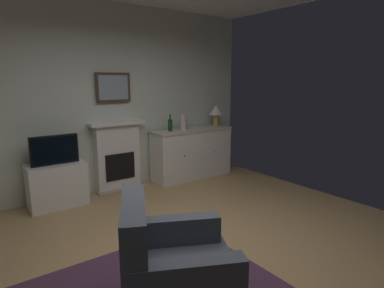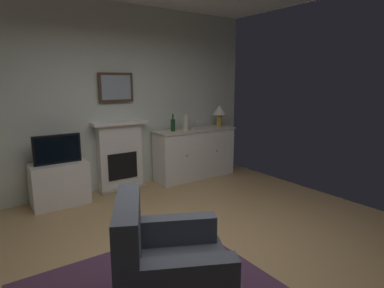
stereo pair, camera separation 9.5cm
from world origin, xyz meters
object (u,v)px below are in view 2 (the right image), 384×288
Objects in this scene: table_lamp at (219,112)px; wine_glass_left at (190,122)px; vase_decorative at (186,122)px; tv_cabinet at (60,184)px; armchair at (167,270)px; wine_glass_center at (196,122)px; wine_bottle at (173,125)px; sideboard_cabinet at (195,153)px; tv_set at (57,149)px; framed_picture at (116,87)px; fireplace_unit at (120,155)px.

table_lamp is 0.66m from wine_glass_left.
vase_decorative is 0.37× the size of tv_cabinet.
wine_glass_left is 3.54m from armchair.
wine_glass_center is (-0.53, 0.01, -0.16)m from table_lamp.
wine_bottle reaches higher than vase_decorative.
wine_glass_center is (0.04, 0.01, 0.56)m from sideboard_cabinet.
tv_cabinet is at bearing 92.60° from armchair.
armchair is at bearing -135.10° from table_lamp.
table_lamp reaches higher than armchair.
wine_glass_left is (-0.07, 0.03, 0.56)m from sideboard_cabinet.
wine_bottle reaches higher than armchair.
wine_glass_left is 0.27× the size of tv_set.
wine_glass_center is at bearing 51.00° from armchair.
wine_glass_left is at bearing 52.65° from armchair.
wine_glass_center is at bearing 0.36° from tv_set.
framed_picture is at bearing 170.56° from sideboard_cabinet.
table_lamp reaches higher than vase_decorative.
wine_glass_left reaches higher than sideboard_cabinet.
tv_cabinet is (-2.09, 0.06, -0.72)m from vase_decorative.
fireplace_unit reaches higher than wine_glass_left.
tv_cabinet is (-2.35, 0.01, -0.70)m from wine_glass_center.
wine_bottle is 0.48m from wine_glass_center.
vase_decorative is (0.22, -0.06, 0.03)m from wine_bottle.
tv_cabinet is 0.71× the size of armchair.
sideboard_cabinet is at bearing -180.00° from table_lamp.
fireplace_unit is at bearing 73.76° from armchair.
tv_cabinet is at bearing 90.00° from tv_set.
tv_cabinet is at bearing -167.99° from framed_picture.
framed_picture is at bearing 166.29° from vase_decorative.
sideboard_cabinet is (1.34, -0.22, -1.18)m from framed_picture.
wine_glass_left reaches higher than tv_cabinet.
tv_set is 0.58× the size of armchair.
tv_cabinet is (-0.98, -0.16, -0.25)m from fireplace_unit.
wine_bottle reaches higher than wine_glass_left.
table_lamp is at bearing 44.90° from armchair.
tv_cabinet is (-2.87, 0.02, -0.86)m from table_lamp.
wine_glass_left is (1.26, -0.15, 0.45)m from fireplace_unit.
wine_glass_center is (1.37, -0.17, 0.45)m from fireplace_unit.
fireplace_unit is 1.35m from sideboard_cabinet.
armchair is at bearing -87.40° from tv_cabinet.
table_lamp is 2.90m from tv_set.
sideboard_cabinet is 9.13× the size of wine_glass_left.
table_lamp reaches higher than tv_set.
tv_cabinet is at bearing -170.55° from fireplace_unit.
framed_picture is at bearing 13.31° from tv_set.
sideboard_cabinet is 0.70m from wine_bottle.
wine_bottle is (-1.00, 0.01, -0.17)m from table_lamp.
armchair is (-2.11, -2.77, -0.62)m from wine_glass_left.
table_lamp reaches higher than wine_glass_center.
wine_glass_left is at bearing 167.74° from wine_glass_center.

